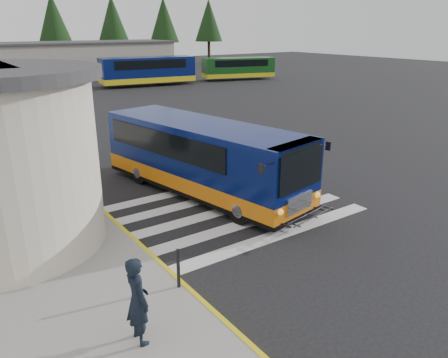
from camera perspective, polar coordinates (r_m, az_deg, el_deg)
ground at (r=15.69m, az=0.12°, el=-2.73°), size 140.00×140.00×0.00m
curb_strip at (r=17.47m, az=-18.64°, el=-1.17°), size 0.12×34.00×0.16m
crosswalk at (r=14.82m, az=0.32°, el=-4.08°), size 8.00×5.35×0.01m
depot_building at (r=55.90m, az=-20.70°, el=14.25°), size 26.40×8.40×4.20m
tree_line at (r=63.61m, az=-22.97°, el=18.69°), size 58.40×4.40×10.00m
transit_bus at (r=16.00m, az=-2.76°, el=2.48°), size 4.43×9.61×2.64m
pedestrian_a at (r=8.63m, az=-11.23°, el=-15.30°), size 0.44×0.66×1.79m
pedestrian_b at (r=12.37m, az=-26.88°, el=-6.69°), size 0.92×0.93×1.51m
bollard at (r=10.28m, az=-5.99°, el=-11.53°), size 0.08×0.08×0.98m
far_bus_a at (r=47.41m, az=-9.96°, el=13.88°), size 9.95×3.98×2.50m
far_bus_b at (r=52.26m, az=1.88°, el=14.37°), size 8.60×4.49×2.14m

